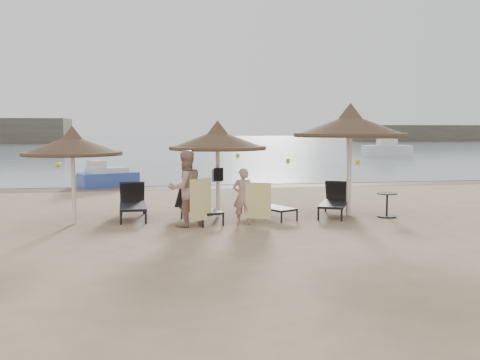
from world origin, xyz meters
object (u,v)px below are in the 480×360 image
object	(u,v)px
lounger_near_left	(197,207)
pedal_boat	(106,177)
palapa_center	(218,140)
lounger_far_right	(335,200)
palapa_left	(72,146)
palapa_right	(350,126)
person_right	(243,192)
lounger_near_right	(266,204)
lounger_far_left	(133,202)
side_table	(387,206)
person_left	(185,182)

from	to	relation	value
lounger_near_left	pedal_boat	size ratio (longest dim) A/B	0.72
palapa_center	lounger_far_right	distance (m)	3.80
palapa_left	palapa_right	world-z (taller)	palapa_right
person_right	pedal_boat	bearing A→B (deg)	-60.81
lounger_near_left	pedal_boat	world-z (taller)	pedal_boat
pedal_boat	palapa_center	bearing A→B (deg)	-91.20
lounger_near_right	person_right	size ratio (longest dim) A/B	1.12
person_right	palapa_left	bearing A→B (deg)	-4.57
palapa_right	lounger_far_right	distance (m)	2.17
palapa_right	lounger_near_right	distance (m)	3.24
lounger_far_left	palapa_left	bearing A→B (deg)	-153.43
lounger_far_left	person_right	world-z (taller)	person_right
palapa_right	side_table	xyz separation A→B (m)	(0.94, -0.49, -2.23)
palapa_center	palapa_left	bearing A→B (deg)	-174.48
lounger_near_left	lounger_near_right	size ratio (longest dim) A/B	1.05
palapa_right	person_left	world-z (taller)	palapa_right
lounger_near_right	pedal_boat	size ratio (longest dim) A/B	0.68
lounger_near_left	lounger_far_right	bearing A→B (deg)	-13.52
lounger_near_left	person_right	distance (m)	1.43
person_right	person_left	bearing A→B (deg)	8.23
palapa_left	lounger_far_right	bearing A→B (deg)	2.32
pedal_boat	palapa_left	bearing A→B (deg)	-115.16
palapa_right	person_right	size ratio (longest dim) A/B	1.90
lounger_far_right	pedal_boat	size ratio (longest dim) A/B	0.77
palapa_left	side_table	world-z (taller)	palapa_left
side_table	pedal_boat	bearing A→B (deg)	131.73
lounger_near_right	side_table	bearing A→B (deg)	-36.02
lounger_far_left	lounger_near_right	bearing A→B (deg)	-12.17
palapa_center	lounger_far_left	size ratio (longest dim) A/B	1.27
palapa_right	palapa_center	bearing A→B (deg)	175.90
person_right	lounger_near_left	bearing A→B (deg)	-27.66
side_table	person_right	xyz separation A→B (m)	(-4.17, -0.42, 0.53)
lounger_near_left	lounger_near_right	distance (m)	1.97
lounger_far_left	lounger_near_right	size ratio (longest dim) A/B	1.13
pedal_boat	person_right	bearing A→B (deg)	-91.20
lounger_near_left	lounger_far_right	distance (m)	4.02
palapa_left	lounger_near_right	distance (m)	5.42
side_table	person_left	xyz separation A→B (m)	(-5.66, -0.48, 0.80)
side_table	person_right	world-z (taller)	person_right
palapa_left	palapa_center	xyz separation A→B (m)	(3.82, 0.37, 0.12)
lounger_far_right	lounger_far_left	bearing A→B (deg)	-159.33
pedal_boat	palapa_right	bearing A→B (deg)	-74.52
palapa_center	lounger_far_right	bearing A→B (deg)	-1.30
person_right	pedal_boat	size ratio (longest dim) A/B	0.61
palapa_left	pedal_boat	xyz separation A→B (m)	(0.12, 9.00, -1.62)
lounger_far_left	side_table	distance (m)	7.13
lounger_far_left	lounger_far_right	distance (m)	5.75
palapa_left	palapa_center	size ratio (longest dim) A/B	0.95
palapa_center	person_right	xyz separation A→B (m)	(0.50, -1.18, -1.31)
lounger_near_left	person_left	size ratio (longest dim) A/B	0.89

